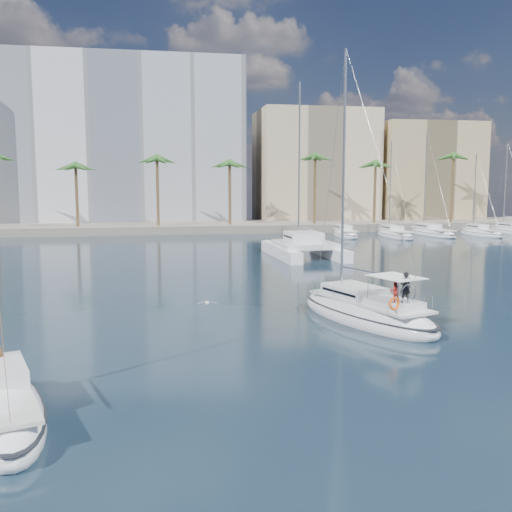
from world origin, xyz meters
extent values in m
plane|color=black|center=(0.00, 0.00, 0.00)|extent=(160.00, 160.00, 0.00)
cube|color=gray|center=(0.00, 61.00, 0.60)|extent=(120.00, 14.00, 1.20)
cube|color=white|center=(-12.00, 73.00, 14.00)|extent=(42.00, 16.00, 28.00)
cube|color=beige|center=(22.00, 70.00, 10.00)|extent=(20.00, 14.00, 20.00)
cube|color=tan|center=(42.00, 68.00, 9.00)|extent=(18.00, 12.00, 18.00)
cylinder|color=brown|center=(0.00, 57.00, 5.25)|extent=(0.44, 0.44, 10.50)
sphere|color=#2D5E22|center=(0.00, 57.00, 10.50)|extent=(3.60, 3.60, 3.60)
cylinder|color=brown|center=(34.00, 57.00, 5.25)|extent=(0.44, 0.44, 10.50)
sphere|color=#2D5E22|center=(34.00, 57.00, 10.50)|extent=(3.60, 3.60, 3.60)
ellipsoid|color=white|center=(4.84, -0.20, 0.31)|extent=(6.35, 10.74, 2.13)
ellipsoid|color=black|center=(4.84, -0.20, 0.62)|extent=(6.41, 10.84, 0.18)
cube|color=silver|center=(4.90, -0.39, 1.12)|extent=(4.64, 8.02, 0.12)
cube|color=silver|center=(4.53, 0.73, 1.48)|extent=(3.14, 3.87, 0.60)
cube|color=black|center=(4.53, 0.73, 1.50)|extent=(3.04, 3.50, 0.14)
cylinder|color=#B7BABF|center=(4.15, 1.85, 7.89)|extent=(0.15, 0.15, 13.42)
cylinder|color=#B7BABF|center=(4.81, -0.11, 2.68)|extent=(1.42, 3.95, 0.11)
cube|color=silver|center=(5.53, -2.25, 1.36)|extent=(2.66, 3.04, 0.36)
cube|color=white|center=(5.56, -2.35, 2.73)|extent=(2.66, 3.04, 0.04)
torus|color=silver|center=(5.84, -3.19, 2.03)|extent=(0.92, 0.36, 0.96)
torus|color=#FF530D|center=(4.78, -3.96, 1.73)|extent=(0.66, 0.39, 0.64)
imported|color=black|center=(5.76, -2.98, 2.30)|extent=(0.58, 0.39, 1.53)
imported|color=#A41F19|center=(5.31, -2.79, 2.11)|extent=(0.58, 0.47, 1.14)
ellipsoid|color=white|center=(-11.08, -10.66, 0.27)|extent=(4.78, 8.18, 1.83)
ellipsoid|color=black|center=(-11.08, -10.66, 0.53)|extent=(4.83, 8.26, 0.18)
cube|color=silver|center=(-11.04, -10.80, 0.97)|extent=(3.49, 6.11, 0.12)
cube|color=white|center=(6.24, 26.98, 0.55)|extent=(1.59, 12.10, 1.10)
cube|color=white|center=(11.07, 27.14, 0.55)|extent=(1.59, 12.10, 1.10)
cube|color=silver|center=(8.68, 26.45, 1.30)|extent=(5.64, 6.81, 0.50)
cube|color=silver|center=(8.66, 27.06, 2.00)|extent=(3.43, 3.72, 1.00)
cube|color=black|center=(8.66, 27.06, 2.05)|extent=(3.44, 3.24, 0.18)
cylinder|color=#B7BABF|center=(8.60, 28.87, 9.54)|extent=(0.18, 0.18, 16.08)
ellipsoid|color=silver|center=(-3.55, 1.42, 0.97)|extent=(0.22, 0.41, 0.20)
sphere|color=silver|center=(-3.55, 1.61, 0.99)|extent=(0.11, 0.11, 0.11)
cube|color=gray|center=(-3.84, 1.42, 1.00)|extent=(0.47, 0.17, 0.11)
cube|color=gray|center=(-3.26, 1.42, 1.00)|extent=(0.47, 0.17, 0.11)
camera|label=1|loc=(-6.30, -28.70, 7.33)|focal=40.00mm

